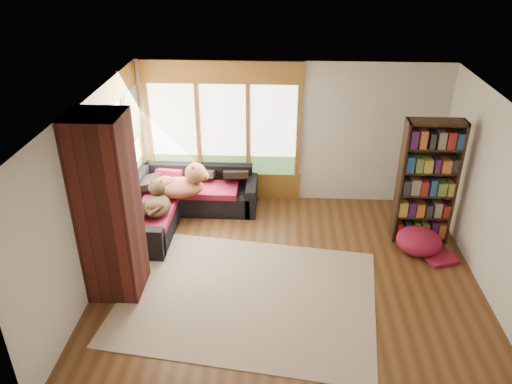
% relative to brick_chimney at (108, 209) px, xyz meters
% --- Properties ---
extents(floor, '(5.50, 5.50, 0.00)m').
position_rel_brick_chimney_xyz_m(floor, '(2.40, 0.35, -1.30)').
color(floor, '#4D2D15').
rests_on(floor, ground).
extents(ceiling, '(5.50, 5.50, 0.00)m').
position_rel_brick_chimney_xyz_m(ceiling, '(2.40, 0.35, 1.30)').
color(ceiling, white).
extents(wall_back, '(5.50, 0.04, 2.60)m').
position_rel_brick_chimney_xyz_m(wall_back, '(2.40, 2.85, 0.00)').
color(wall_back, silver).
rests_on(wall_back, ground).
extents(wall_front, '(5.50, 0.04, 2.60)m').
position_rel_brick_chimney_xyz_m(wall_front, '(2.40, -2.15, 0.00)').
color(wall_front, silver).
rests_on(wall_front, ground).
extents(wall_left, '(0.04, 5.00, 2.60)m').
position_rel_brick_chimney_xyz_m(wall_left, '(-0.35, 0.35, 0.00)').
color(wall_left, silver).
rests_on(wall_left, ground).
extents(wall_right, '(0.04, 5.00, 2.60)m').
position_rel_brick_chimney_xyz_m(wall_right, '(5.15, 0.35, 0.00)').
color(wall_right, silver).
rests_on(wall_right, ground).
extents(windows_back, '(2.82, 0.10, 1.90)m').
position_rel_brick_chimney_xyz_m(windows_back, '(1.20, 2.82, 0.05)').
color(windows_back, olive).
rests_on(windows_back, wall_back).
extents(windows_left, '(0.10, 2.62, 1.90)m').
position_rel_brick_chimney_xyz_m(windows_left, '(-0.32, 1.55, 0.05)').
color(windows_left, olive).
rests_on(windows_left, wall_left).
extents(roller_blind, '(0.03, 0.72, 0.90)m').
position_rel_brick_chimney_xyz_m(roller_blind, '(-0.29, 2.38, 0.45)').
color(roller_blind, gray).
rests_on(roller_blind, wall_left).
extents(brick_chimney, '(0.70, 0.70, 2.60)m').
position_rel_brick_chimney_xyz_m(brick_chimney, '(0.00, 0.00, 0.00)').
color(brick_chimney, '#471914').
rests_on(brick_chimney, ground).
extents(sectional_sofa, '(2.20, 2.20, 0.80)m').
position_rel_brick_chimney_xyz_m(sectional_sofa, '(0.45, 2.05, -1.00)').
color(sectional_sofa, black).
rests_on(sectional_sofa, ground).
extents(area_rug, '(3.81, 3.10, 0.01)m').
position_rel_brick_chimney_xyz_m(area_rug, '(1.83, -0.09, -1.29)').
color(area_rug, beige).
rests_on(area_rug, ground).
extents(bookshelf, '(0.88, 0.29, 2.06)m').
position_rel_brick_chimney_xyz_m(bookshelf, '(4.54, 1.53, -0.27)').
color(bookshelf, black).
rests_on(bookshelf, ground).
extents(pouf, '(0.91, 0.91, 0.38)m').
position_rel_brick_chimney_xyz_m(pouf, '(4.46, 1.16, -1.10)').
color(pouf, maroon).
rests_on(pouf, area_rug).
extents(dog_tan, '(1.00, 0.68, 0.52)m').
position_rel_brick_chimney_xyz_m(dog_tan, '(0.57, 1.93, -0.50)').
color(dog_tan, brown).
rests_on(dog_tan, sectional_sofa).
extents(dog_brindle, '(0.53, 0.76, 0.39)m').
position_rel_brick_chimney_xyz_m(dog_brindle, '(0.26, 1.40, -0.57)').
color(dog_brindle, black).
rests_on(dog_brindle, sectional_sofa).
extents(throw_pillows, '(1.98, 1.68, 0.45)m').
position_rel_brick_chimney_xyz_m(throw_pillows, '(0.48, 2.20, -0.53)').
color(throw_pillows, black).
rests_on(throw_pillows, sectional_sofa).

